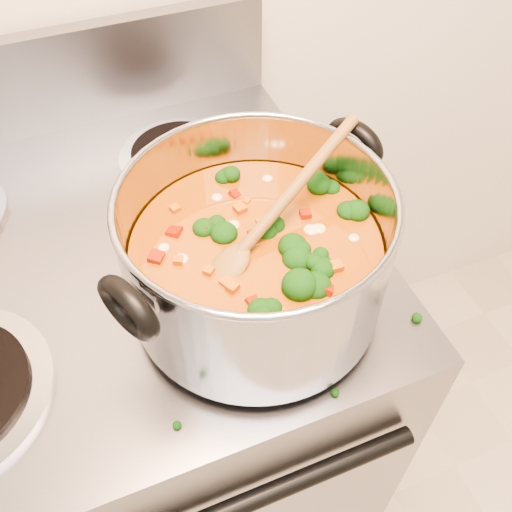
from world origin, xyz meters
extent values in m
cube|color=gray|center=(0.03, 1.16, 0.46)|extent=(0.75, 0.65, 0.92)
cube|color=gray|center=(0.03, 1.47, 1.00)|extent=(0.75, 0.03, 0.16)
cylinder|color=#A5A5AD|center=(0.21, 1.01, 0.92)|extent=(0.23, 0.23, 0.01)
cylinder|color=black|center=(0.21, 1.01, 0.93)|extent=(0.18, 0.18, 0.01)
cylinder|color=#A5A5AD|center=(0.21, 1.31, 0.92)|extent=(0.19, 0.19, 0.01)
cylinder|color=black|center=(0.21, 1.31, 0.93)|extent=(0.15, 0.15, 0.01)
cylinder|color=#A1A1A9|center=(0.21, 1.00, 1.02)|extent=(0.30, 0.30, 0.16)
torus|color=#A1A1A9|center=(0.21, 1.00, 1.10)|extent=(0.30, 0.30, 0.01)
cylinder|color=#8C3E0C|center=(0.21, 1.00, 0.98)|extent=(0.28, 0.28, 0.09)
torus|color=black|center=(0.06, 0.94, 1.08)|extent=(0.05, 0.08, 0.08)
torus|color=black|center=(0.36, 1.07, 1.08)|extent=(0.05, 0.08, 0.08)
ellipsoid|color=black|center=(0.21, 1.00, 1.03)|extent=(0.04, 0.04, 0.03)
ellipsoid|color=black|center=(0.31, 0.96, 1.03)|extent=(0.04, 0.04, 0.03)
ellipsoid|color=black|center=(0.17, 1.00, 1.03)|extent=(0.04, 0.04, 0.03)
ellipsoid|color=black|center=(0.18, 0.91, 1.03)|extent=(0.04, 0.04, 0.03)
ellipsoid|color=black|center=(0.26, 1.10, 1.03)|extent=(0.04, 0.04, 0.03)
ellipsoid|color=black|center=(0.11, 0.97, 1.03)|extent=(0.04, 0.04, 0.03)
ellipsoid|color=black|center=(0.23, 0.91, 1.03)|extent=(0.04, 0.04, 0.03)
ellipsoid|color=black|center=(0.10, 1.02, 1.03)|extent=(0.04, 0.04, 0.03)
ellipsoid|color=black|center=(0.26, 0.98, 1.03)|extent=(0.04, 0.04, 0.03)
ellipsoid|color=black|center=(0.09, 1.03, 1.03)|extent=(0.04, 0.04, 0.03)
ellipsoid|color=#9B1F05|center=(0.22, 1.04, 1.03)|extent=(0.01, 0.01, 0.01)
ellipsoid|color=#9B1F05|center=(0.12, 1.04, 1.03)|extent=(0.01, 0.01, 0.01)
ellipsoid|color=#9B1F05|center=(0.15, 1.00, 1.03)|extent=(0.01, 0.01, 0.01)
ellipsoid|color=#9B1F05|center=(0.25, 1.02, 1.03)|extent=(0.01, 0.01, 0.01)
ellipsoid|color=#9B1F05|center=(0.21, 1.13, 1.03)|extent=(0.01, 0.01, 0.01)
ellipsoid|color=#9B1F05|center=(0.15, 0.92, 1.03)|extent=(0.01, 0.01, 0.01)
ellipsoid|color=#9B1F05|center=(0.20, 0.94, 1.03)|extent=(0.01, 0.01, 0.01)
ellipsoid|color=#9B1F05|center=(0.14, 1.04, 1.03)|extent=(0.01, 0.01, 0.01)
ellipsoid|color=#9B1F05|center=(0.12, 0.96, 1.03)|extent=(0.01, 0.01, 0.01)
ellipsoid|color=#9B1F05|center=(0.31, 1.08, 1.03)|extent=(0.01, 0.01, 0.01)
ellipsoid|color=#AB4F09|center=(0.22, 1.07, 1.03)|extent=(0.01, 0.01, 0.01)
ellipsoid|color=#AB4F09|center=(0.23, 0.91, 1.03)|extent=(0.01, 0.01, 0.01)
ellipsoid|color=#AB4F09|center=(0.15, 1.01, 1.03)|extent=(0.01, 0.01, 0.01)
ellipsoid|color=#AB4F09|center=(0.18, 0.97, 1.03)|extent=(0.01, 0.01, 0.01)
ellipsoid|color=#AB4F09|center=(0.30, 1.06, 1.03)|extent=(0.01, 0.01, 0.01)
ellipsoid|color=#AB4F09|center=(0.10, 1.04, 1.03)|extent=(0.01, 0.01, 0.01)
ellipsoid|color=#AB4F09|center=(0.23, 1.06, 1.03)|extent=(0.01, 0.01, 0.01)
ellipsoid|color=#AB4F09|center=(0.10, 1.02, 1.03)|extent=(0.01, 0.01, 0.01)
ellipsoid|color=#AB4F09|center=(0.25, 1.11, 1.03)|extent=(0.01, 0.01, 0.01)
ellipsoid|color=#AB4F09|center=(0.19, 1.10, 1.03)|extent=(0.01, 0.01, 0.01)
ellipsoid|color=beige|center=(0.17, 0.95, 1.03)|extent=(0.02, 0.02, 0.01)
ellipsoid|color=beige|center=(0.10, 1.03, 1.03)|extent=(0.02, 0.02, 0.01)
ellipsoid|color=beige|center=(0.31, 0.96, 1.03)|extent=(0.02, 0.02, 0.01)
ellipsoid|color=beige|center=(0.10, 0.94, 1.03)|extent=(0.02, 0.02, 0.01)
ellipsoid|color=beige|center=(0.30, 1.05, 1.03)|extent=(0.02, 0.02, 0.01)
ellipsoid|color=beige|center=(0.22, 1.12, 1.03)|extent=(0.02, 0.02, 0.01)
ellipsoid|color=beige|center=(0.14, 0.91, 1.03)|extent=(0.02, 0.02, 0.01)
ellipsoid|color=beige|center=(0.32, 1.02, 1.03)|extent=(0.02, 0.02, 0.01)
ellipsoid|color=beige|center=(0.15, 1.00, 1.03)|extent=(0.02, 0.02, 0.01)
ellipsoid|color=brown|center=(0.17, 0.98, 1.03)|extent=(0.08, 0.06, 0.04)
cylinder|color=brown|center=(0.27, 1.03, 1.07)|extent=(0.20, 0.10, 0.09)
ellipsoid|color=black|center=(0.22, 1.24, 0.92)|extent=(0.01, 0.01, 0.01)
ellipsoid|color=black|center=(0.37, 0.90, 0.92)|extent=(0.01, 0.01, 0.01)
ellipsoid|color=black|center=(0.04, 1.06, 0.92)|extent=(0.01, 0.01, 0.01)
camera|label=1|loc=(0.05, 0.61, 1.50)|focal=40.00mm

